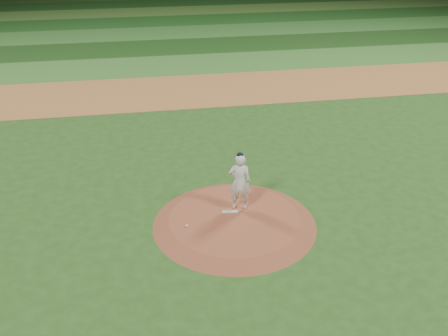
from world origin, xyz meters
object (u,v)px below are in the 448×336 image
object	(u,v)px
pitchers_mound	(234,221)
rosin_bag	(187,226)
pitcher_on_mound	(240,182)
pitching_rubber	(230,212)

from	to	relation	value
pitchers_mound	rosin_bag	bearing A→B (deg)	-171.63
pitchers_mound	rosin_bag	xyz separation A→B (m)	(-1.63, -0.24, 0.15)
pitcher_on_mound	pitching_rubber	bearing A→B (deg)	-149.20
rosin_bag	pitcher_on_mound	xyz separation A→B (m)	(1.91, 0.81, 1.01)
rosin_bag	pitcher_on_mound	distance (m)	2.31
pitchers_mound	pitching_rubber	size ratio (longest dim) A/B	10.21
pitching_rubber	rosin_bag	size ratio (longest dim) A/B	5.05
rosin_bag	pitcher_on_mound	world-z (taller)	pitcher_on_mound
pitching_rubber	pitcher_on_mound	size ratio (longest dim) A/B	0.25
pitching_rubber	rosin_bag	distance (m)	1.67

